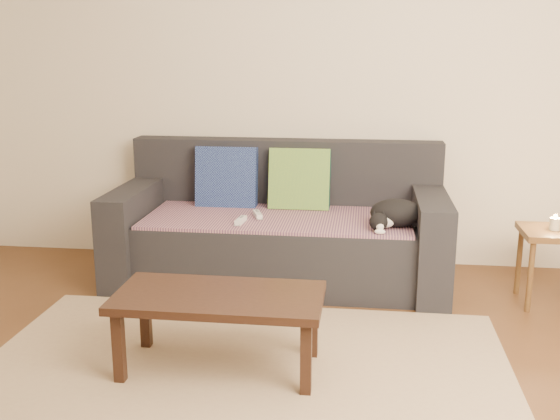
{
  "coord_description": "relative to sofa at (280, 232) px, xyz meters",
  "views": [
    {
      "loc": [
        0.54,
        -2.49,
        1.47
      ],
      "look_at": [
        0.05,
        1.2,
        0.55
      ],
      "focal_mm": 42.0,
      "sensor_mm": 36.0,
      "label": 1
    }
  ],
  "objects": [
    {
      "name": "ground",
      "position": [
        0.0,
        -1.57,
        -0.31
      ],
      "size": [
        4.5,
        4.5,
        0.0
      ],
      "primitive_type": "plane",
      "color": "brown",
      "rests_on": "ground"
    },
    {
      "name": "back_wall",
      "position": [
        0.0,
        0.43,
        0.99
      ],
      "size": [
        4.5,
        0.04,
        2.6
      ],
      "primitive_type": "cube",
      "color": "beige",
      "rests_on": "ground"
    },
    {
      "name": "sofa",
      "position": [
        0.0,
        0.0,
        0.0
      ],
      "size": [
        2.1,
        0.94,
        0.87
      ],
      "color": "#232328",
      "rests_on": "ground"
    },
    {
      "name": "throw_blanket",
      "position": [
        0.0,
        -0.09,
        0.12
      ],
      "size": [
        1.66,
        0.74,
        0.02
      ],
      "primitive_type": "cube",
      "color": "#43294D",
      "rests_on": "sofa"
    },
    {
      "name": "cushion_navy",
      "position": [
        -0.38,
        0.17,
        0.32
      ],
      "size": [
        0.41,
        0.16,
        0.42
      ],
      "primitive_type": "cube",
      "rotation": [
        -0.14,
        0.0,
        0.0
      ],
      "color": "#11164A",
      "rests_on": "throw_blanket"
    },
    {
      "name": "cushion_green",
      "position": [
        0.11,
        0.17,
        0.32
      ],
      "size": [
        0.4,
        0.18,
        0.41
      ],
      "primitive_type": "cube",
      "rotation": [
        -0.21,
        0.0,
        0.0
      ],
      "color": "#0B4641",
      "rests_on": "throw_blanket"
    },
    {
      "name": "cat",
      "position": [
        0.72,
        -0.25,
        0.21
      ],
      "size": [
        0.39,
        0.36,
        0.16
      ],
      "rotation": [
        0.0,
        0.0,
        0.29
      ],
      "color": "black",
      "rests_on": "throw_blanket"
    },
    {
      "name": "wii_remote_a",
      "position": [
        -0.12,
        -0.13,
        0.15
      ],
      "size": [
        0.08,
        0.15,
        0.03
      ],
      "primitive_type": "cube",
      "rotation": [
        0.0,
        0.0,
        1.9
      ],
      "color": "white",
      "rests_on": "throw_blanket"
    },
    {
      "name": "wii_remote_b",
      "position": [
        -0.2,
        -0.29,
        0.15
      ],
      "size": [
        0.05,
        0.15,
        0.03
      ],
      "primitive_type": "cube",
      "rotation": [
        0.0,
        0.0,
        1.47
      ],
      "color": "white",
      "rests_on": "throw_blanket"
    },
    {
      "name": "side_table",
      "position": [
        1.63,
        -0.25,
        0.06
      ],
      "size": [
        0.36,
        0.36,
        0.45
      ],
      "color": "brown",
      "rests_on": "ground"
    },
    {
      "name": "candle",
      "position": [
        1.63,
        -0.25,
        0.18
      ],
      "size": [
        0.06,
        0.06,
        0.09
      ],
      "color": "beige",
      "rests_on": "side_table"
    },
    {
      "name": "rug",
      "position": [
        0.0,
        -1.42,
        -0.3
      ],
      "size": [
        2.5,
        1.8,
        0.01
      ],
      "primitive_type": "cube",
      "color": "tan",
      "rests_on": "ground"
    },
    {
      "name": "coffee_table",
      "position": [
        -0.11,
        -1.31,
        0.02
      ],
      "size": [
        0.95,
        0.48,
        0.38
      ],
      "color": "black",
      "rests_on": "rug"
    }
  ]
}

